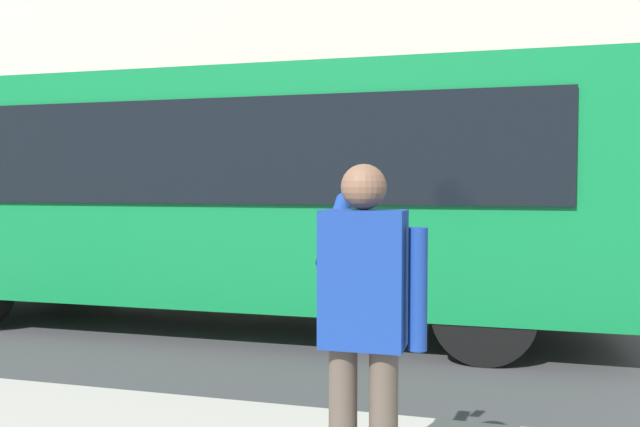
% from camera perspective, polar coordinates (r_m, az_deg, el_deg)
% --- Properties ---
extents(ground_plane, '(60.00, 60.00, 0.00)m').
position_cam_1_polar(ground_plane, '(8.31, 3.53, -9.62)').
color(ground_plane, '#38383A').
extents(red_bus, '(9.05, 2.54, 3.08)m').
position_cam_1_polar(red_bus, '(8.20, -7.29, 2.06)').
color(red_bus, '#0F7238').
rests_on(red_bus, ground_plane).
extents(pedestrian_photographer, '(0.53, 0.52, 1.70)m').
position_cam_1_polar(pedestrian_photographer, '(3.19, 3.90, -8.51)').
color(pedestrian_photographer, '#4C4238').
rests_on(pedestrian_photographer, sidewalk_curb).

